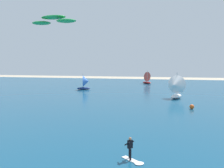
{
  "coord_description": "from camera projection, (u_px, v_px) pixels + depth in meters",
  "views": [
    {
      "loc": [
        4.93,
        -5.74,
        7.17
      ],
      "look_at": [
        0.75,
        13.51,
        5.37
      ],
      "focal_mm": 39.92,
      "sensor_mm": 36.0,
      "label": 1
    }
  ],
  "objects": [
    {
      "name": "sailboat_outermost",
      "position": [
        146.0,
        78.0,
        79.31
      ],
      "size": [
        3.78,
        3.67,
        4.23
      ],
      "color": "maroon",
      "rests_on": "ocean"
    },
    {
      "name": "kite",
      "position": [
        53.0,
        20.0,
        24.81
      ],
      "size": [
        5.41,
        2.88,
        0.78
      ],
      "color": "#198C3F"
    },
    {
      "name": "ocean",
      "position": [
        143.0,
        94.0,
        55.22
      ],
      "size": [
        160.0,
        90.0,
        0.1
      ],
      "primitive_type": "cube",
      "color": "navy",
      "rests_on": "ground"
    },
    {
      "name": "sailboat_center_horizon",
      "position": [
        175.0,
        87.0,
        47.08
      ],
      "size": [
        3.93,
        4.41,
        4.96
      ],
      "color": "white",
      "rests_on": "ocean"
    },
    {
      "name": "kitesurfer",
      "position": [
        132.0,
        152.0,
        17.73
      ],
      "size": [
        1.87,
        1.68,
        1.67
      ],
      "color": "white",
      "rests_on": "ocean"
    },
    {
      "name": "marker_buoy",
      "position": [
        192.0,
        107.0,
        37.03
      ],
      "size": [
        0.68,
        0.68,
        0.68
      ],
      "primitive_type": "sphere",
      "color": "#E55919",
      "rests_on": "ocean"
    },
    {
      "name": "sailboat_mid_left",
      "position": [
        85.0,
        82.0,
        62.32
      ],
      "size": [
        3.54,
        3.11,
        3.98
      ],
      "color": "navy",
      "rests_on": "ocean"
    }
  ]
}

